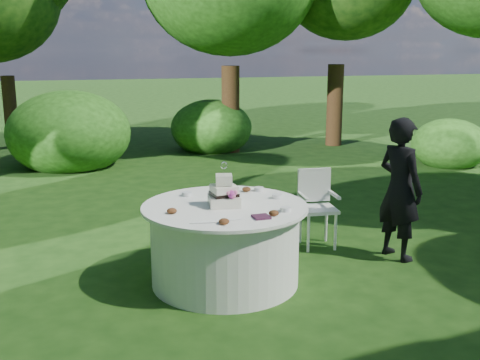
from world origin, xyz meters
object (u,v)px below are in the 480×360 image
object	(u,v)px
cake	(224,194)
guest	(400,189)
napkins	(261,217)
chair	(316,201)
table	(225,244)

from	to	relation	value
cake	guest	bearing A→B (deg)	2.90
napkins	chair	xyz separation A→B (m)	(1.11, 1.21, -0.26)
guest	table	size ratio (longest dim) A/B	0.97
table	cake	xyz separation A→B (m)	(-0.01, -0.03, 0.50)
table	cake	bearing A→B (deg)	-115.14
guest	chair	distance (m)	0.95
cake	chair	size ratio (longest dim) A/B	0.48
napkins	cake	size ratio (longest dim) A/B	0.34
napkins	cake	xyz separation A→B (m)	(-0.19, 0.47, 0.10)
guest	chair	bearing A→B (deg)	31.46
guest	napkins	bearing A→B (deg)	93.62
guest	cake	xyz separation A→B (m)	(-1.96, -0.10, 0.12)
napkins	guest	xyz separation A→B (m)	(1.77, 0.57, -0.02)
table	chair	world-z (taller)	chair
napkins	table	world-z (taller)	napkins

